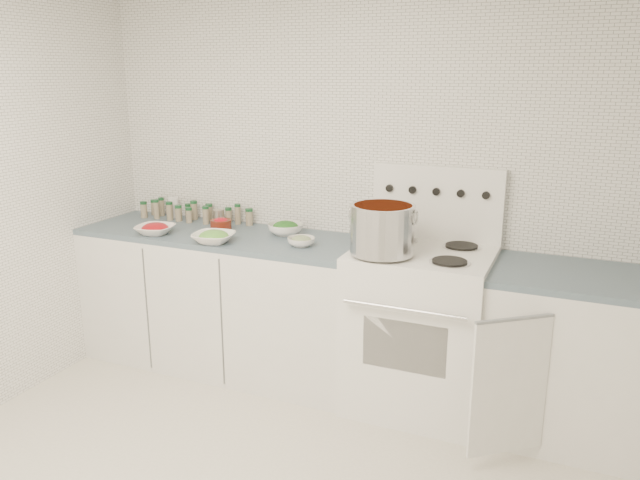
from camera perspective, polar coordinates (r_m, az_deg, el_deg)
The scene contains 13 objects.
room_walls at distance 2.44m, azimuth -8.03°, elevation 7.27°, with size 3.54×3.04×2.52m.
counter_left at distance 4.13m, azimuth -8.77°, elevation -5.40°, with size 1.85×0.62×0.90m.
stove at distance 3.62m, azimuth 9.14°, elevation -7.60°, with size 0.76×0.70×1.36m.
counter_right at distance 3.56m, azimuth 22.23°, elevation -9.86°, with size 0.89×0.87×0.90m.
stock_pot at distance 3.32m, azimuth 5.74°, elevation 1.17°, with size 0.37×0.34×0.26m.
bowl_tomato at distance 4.03m, azimuth -14.84°, elevation 0.98°, with size 0.26×0.26×0.08m.
bowl_snowpea at distance 3.76m, azimuth -9.69°, elevation 0.27°, with size 0.28×0.28×0.08m.
bowl_broccoli at distance 3.90m, azimuth -3.17°, elevation 1.10°, with size 0.27×0.27×0.09m.
bowl_zucchini at distance 3.64m, azimuth -1.73°, elevation -0.09°, with size 0.16×0.16×0.06m.
bowl_pepper at distance 4.05m, azimuth -9.06°, elevation 1.45°, with size 0.13×0.13×0.08m.
salt_canister at distance 4.46m, azimuth -13.25°, elevation 2.90°, with size 0.07×0.07×0.14m, color white.
tin_can at distance 4.23m, azimuth -9.23°, elevation 2.13°, with size 0.07×0.07×0.09m, color #A79B8D.
spice_cluster at distance 4.35m, azimuth -11.71°, elevation 2.54°, with size 0.83×0.16×0.14m.
Camera 1 is at (1.26, -2.07, 1.89)m, focal length 35.00 mm.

